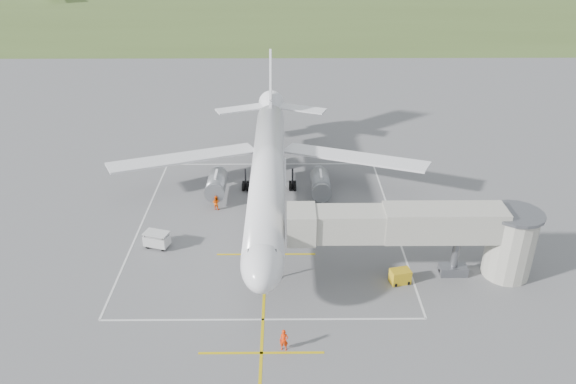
{
  "coord_description": "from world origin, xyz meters",
  "views": [
    {
      "loc": [
        1.85,
        -57.57,
        31.81
      ],
      "look_at": [
        2.27,
        -4.0,
        4.0
      ],
      "focal_mm": 35.0,
      "sensor_mm": 36.0,
      "label": 1
    }
  ],
  "objects_px": {
    "airliner": "(268,170)",
    "jet_bridge": "(435,232)",
    "ramp_worker_nose": "(284,340)",
    "ramp_worker_wing": "(216,203)",
    "gpu_unit": "(400,276)",
    "baggage_cart": "(157,240)"
  },
  "relations": [
    {
      "from": "gpu_unit",
      "to": "airliner",
      "type": "bearing_deg",
      "value": 115.86
    },
    {
      "from": "ramp_worker_nose",
      "to": "ramp_worker_wing",
      "type": "bearing_deg",
      "value": 115.69
    },
    {
      "from": "jet_bridge",
      "to": "gpu_unit",
      "type": "bearing_deg",
      "value": -156.53
    },
    {
      "from": "airliner",
      "to": "gpu_unit",
      "type": "relative_size",
      "value": 22.77
    },
    {
      "from": "airliner",
      "to": "ramp_worker_wing",
      "type": "bearing_deg",
      "value": -167.78
    },
    {
      "from": "ramp_worker_wing",
      "to": "airliner",
      "type": "bearing_deg",
      "value": -152.26
    },
    {
      "from": "jet_bridge",
      "to": "ramp_worker_wing",
      "type": "relative_size",
      "value": 13.78
    },
    {
      "from": "airliner",
      "to": "ramp_worker_wing",
      "type": "height_order",
      "value": "airliner"
    },
    {
      "from": "baggage_cart",
      "to": "ramp_worker_nose",
      "type": "bearing_deg",
      "value": -31.91
    },
    {
      "from": "airliner",
      "to": "ramp_worker_nose",
      "type": "distance_m",
      "value": 24.67
    },
    {
      "from": "airliner",
      "to": "ramp_worker_wing",
      "type": "relative_size",
      "value": 27.52
    },
    {
      "from": "gpu_unit",
      "to": "ramp_worker_nose",
      "type": "bearing_deg",
      "value": -154.34
    },
    {
      "from": "ramp_worker_wing",
      "to": "gpu_unit",
      "type": "bearing_deg",
      "value": 158.2
    },
    {
      "from": "gpu_unit",
      "to": "ramp_worker_wing",
      "type": "bearing_deg",
      "value": 129.4
    },
    {
      "from": "airliner",
      "to": "jet_bridge",
      "type": "relative_size",
      "value": 2.0
    },
    {
      "from": "gpu_unit",
      "to": "ramp_worker_wing",
      "type": "height_order",
      "value": "ramp_worker_wing"
    },
    {
      "from": "jet_bridge",
      "to": "gpu_unit",
      "type": "distance_m",
      "value": 5.25
    },
    {
      "from": "baggage_cart",
      "to": "gpu_unit",
      "type": "bearing_deg",
      "value": 2.47
    },
    {
      "from": "gpu_unit",
      "to": "baggage_cart",
      "type": "height_order",
      "value": "baggage_cart"
    },
    {
      "from": "airliner",
      "to": "gpu_unit",
      "type": "bearing_deg",
      "value": -50.86
    },
    {
      "from": "airliner",
      "to": "gpu_unit",
      "type": "xyz_separation_m",
      "value": [
        12.67,
        -15.57,
        -3.72
      ]
    },
    {
      "from": "ramp_worker_wing",
      "to": "jet_bridge",
      "type": "bearing_deg",
      "value": 164.78
    }
  ]
}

